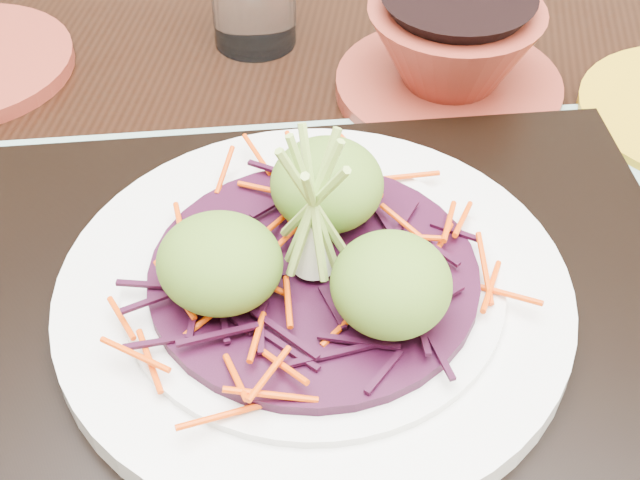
% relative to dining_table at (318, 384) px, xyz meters
% --- Properties ---
extents(dining_table, '(1.27, 0.87, 0.77)m').
position_rel_dining_table_xyz_m(dining_table, '(0.00, 0.00, 0.00)').
color(dining_table, black).
rests_on(dining_table, ground).
extents(placemat, '(0.59, 0.51, 0.00)m').
position_rel_dining_table_xyz_m(placemat, '(0.00, -0.04, 0.10)').
color(placemat, '#82A89A').
rests_on(placemat, dining_table).
extents(serving_tray, '(0.51, 0.43, 0.02)m').
position_rel_dining_table_xyz_m(serving_tray, '(0.00, -0.04, 0.12)').
color(serving_tray, black).
rests_on(serving_tray, placemat).
extents(white_plate, '(0.28, 0.28, 0.02)m').
position_rel_dining_table_xyz_m(white_plate, '(0.00, -0.04, 0.14)').
color(white_plate, silver).
rests_on(white_plate, serving_tray).
extents(cabbage_bed, '(0.18, 0.18, 0.01)m').
position_rel_dining_table_xyz_m(cabbage_bed, '(0.00, -0.04, 0.15)').
color(cabbage_bed, '#320A21').
rests_on(cabbage_bed, white_plate).
extents(carrot_julienne, '(0.22, 0.22, 0.01)m').
position_rel_dining_table_xyz_m(carrot_julienne, '(0.00, -0.04, 0.16)').
color(carrot_julienne, '#E23F03').
rests_on(carrot_julienne, cabbage_bed).
extents(guacamole_scoops, '(0.15, 0.14, 0.05)m').
position_rel_dining_table_xyz_m(guacamole_scoops, '(0.00, -0.04, 0.17)').
color(guacamole_scoops, '#4F7122').
rests_on(guacamole_scoops, cabbage_bed).
extents(scallion_garnish, '(0.07, 0.07, 0.10)m').
position_rel_dining_table_xyz_m(scallion_garnish, '(0.00, -0.04, 0.20)').
color(scallion_garnish, '#90B548').
rests_on(scallion_garnish, cabbage_bed).
extents(terracotta_bowl_set, '(0.20, 0.20, 0.07)m').
position_rel_dining_table_xyz_m(terracotta_bowl_set, '(0.06, 0.21, 0.13)').
color(terracotta_bowl_set, maroon).
rests_on(terracotta_bowl_set, dining_table).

